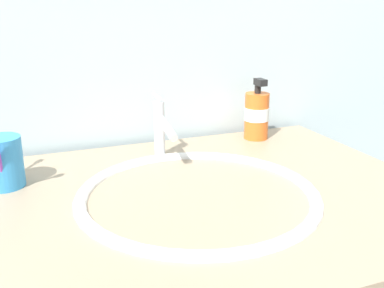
# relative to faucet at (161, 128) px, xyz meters

# --- Properties ---
(tiled_wall_back) EXTENTS (2.14, 0.04, 2.40)m
(tiled_wall_back) POSITION_rel_faucet_xyz_m (-0.02, 0.17, 0.27)
(tiled_wall_back) COLOR silver
(tiled_wall_back) RESTS_ON ground
(sink_basin) EXTENTS (0.44, 0.44, 0.11)m
(sink_basin) POSITION_rel_faucet_xyz_m (-0.00, -0.22, -0.11)
(sink_basin) COLOR white
(sink_basin) RESTS_ON vanity_counter
(faucet) EXTENTS (0.02, 0.14, 0.14)m
(faucet) POSITION_rel_faucet_xyz_m (0.00, 0.00, 0.00)
(faucet) COLOR silver
(faucet) RESTS_ON sink_basin
(toothbrush_cup) EXTENTS (0.08, 0.08, 0.10)m
(toothbrush_cup) POSITION_rel_faucet_xyz_m (-0.33, -0.04, -0.02)
(toothbrush_cup) COLOR #338CCC
(toothbrush_cup) RESTS_ON vanity_counter
(soap_dispenser) EXTENTS (0.06, 0.06, 0.16)m
(soap_dispenser) POSITION_rel_faucet_xyz_m (0.27, 0.06, -0.01)
(soap_dispenser) COLOR orange
(soap_dispenser) RESTS_ON vanity_counter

